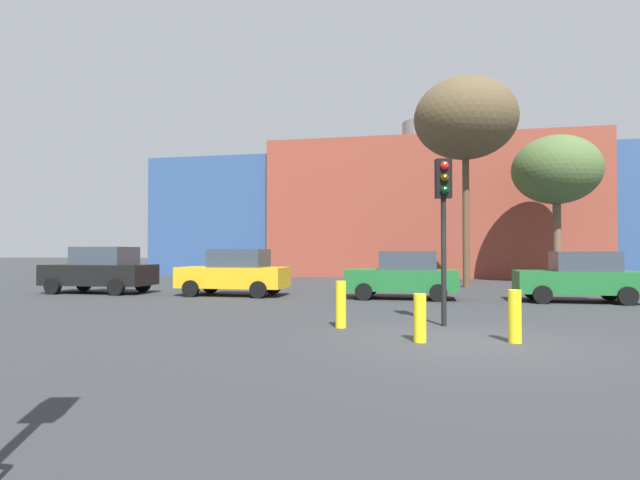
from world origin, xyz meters
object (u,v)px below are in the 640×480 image
Objects in this scene: bare_tree_1 at (556,170)px; bollard_yellow_1 at (515,316)px; bollard_yellow_0 at (420,318)px; parked_car_1 at (235,273)px; parked_car_0 at (101,270)px; bollard_yellow_2 at (341,304)px; parked_car_2 at (404,275)px; parked_car_3 at (579,277)px; bare_tree_0 at (465,119)px; traffic_light_island at (444,203)px.

bare_tree_1 is 20.57m from bollard_yellow_1.
bare_tree_1 is 21.35m from bollard_yellow_0.
bollard_yellow_0 is (7.17, -8.92, -0.43)m from parked_car_1.
bollard_yellow_2 is (11.18, -7.41, -0.41)m from parked_car_0.
parked_car_2 is 5.84m from parked_car_3.
parked_car_0 is 4.14× the size of bollard_yellow_2.
bollard_yellow_2 is (-3.63, -14.05, -7.46)m from bare_tree_0.
parked_car_1 is 4.14× the size of bollard_yellow_1.
traffic_light_island reaches higher than parked_car_2.
bare_tree_1 reaches higher than parked_car_2.
bollard_yellow_2 is at bearing 47.20° from parked_car_3.
parked_car_0 is 18.04m from parked_car_3.
parked_car_3 is at bearing 180.00° from parked_car_1.
bare_tree_1 reaches higher than bollard_yellow_1.
parked_car_2 is 10.09m from bare_tree_0.
parked_car_2 is 0.50× the size of bare_tree_1.
parked_car_0 is 17.06m from bollard_yellow_1.
bollard_yellow_1 is at bearing -104.55° from bare_tree_1.
parked_car_2 is at bearing 180.00° from parked_car_1.
parked_car_3 is 3.74× the size of bollard_yellow_2.
bollard_yellow_2 is (-8.51, -17.98, -5.45)m from bare_tree_1.
parked_car_3 is at bearing -98.88° from bare_tree_1.
bollard_yellow_0 is at bearing 60.33° from parked_car_3.
parked_car_2 is 8.98m from bollard_yellow_1.
traffic_light_island is 14.34m from bare_tree_0.
bare_tree_0 is (-3.23, 6.64, 7.14)m from parked_car_3.
bollard_yellow_2 is (-1.02, -7.41, -0.32)m from parked_car_2.
bollard_yellow_1 is at bearing 149.63° from parked_car_0.
bollard_yellow_2 is at bearing 139.61° from bollard_yellow_0.
parked_car_3 is 4.29× the size of bollard_yellow_0.
parked_car_1 is (5.78, 0.00, -0.05)m from parked_car_0.
parked_car_0 is at bearing 0.00° from parked_car_1.
bare_tree_1 is 7.47× the size of bollard_yellow_2.
parked_car_2 is at bearing 106.20° from bollard_yellow_1.
traffic_light_island is at bearing -95.77° from bare_tree_0.
bare_tree_1 is at bearing 70.94° from bollard_yellow_0.
parked_car_3 is 10.10m from bollard_yellow_2.
bollard_yellow_0 is (-5.08, -8.92, -0.39)m from parked_car_3.
traffic_light_island is (7.68, -6.68, 1.94)m from parked_car_1.
bare_tree_1 is (13.91, 10.58, 5.08)m from parked_car_1.
bare_tree_1 is at bearing 64.67° from bollard_yellow_2.
traffic_light_island reaches higher than bollard_yellow_0.
parked_car_0 is 12.21m from parked_car_2.
parked_car_1 is 9.17m from bollard_yellow_2.
parked_car_2 reaches higher than parked_car_3.
parked_car_3 is 0.39× the size of bare_tree_0.
parked_car_1 is at bearing 136.00° from bollard_yellow_1.
parked_car_2 is at bearing -179.87° from traffic_light_island.
bollard_yellow_0 is (-1.85, -15.56, -7.53)m from bare_tree_0.
parked_car_0 is 4.37× the size of bollard_yellow_1.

